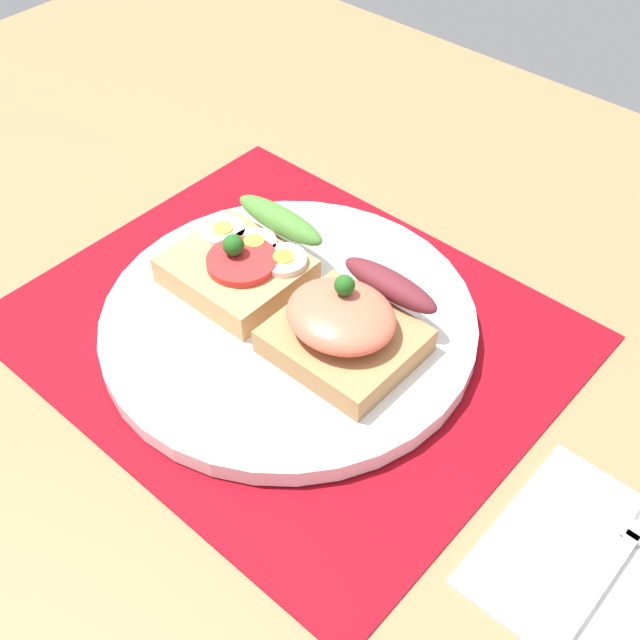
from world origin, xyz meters
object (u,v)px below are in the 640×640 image
sandwich_salmon (347,325)px  fork (610,569)px  napkin (600,571)px  sandwich_egg_tomato (246,260)px  plate (289,322)px

sandwich_salmon → fork: bearing=-6.7°
sandwich_salmon → napkin: (20.99, -2.75, -3.46)cm
sandwich_egg_tomato → fork: size_ratio=0.69×
plate → fork: 26.55cm
sandwich_salmon → napkin: bearing=-7.5°
sandwich_salmon → fork: 21.75cm
plate → sandwich_salmon: 5.79cm
sandwich_egg_tomato → fork: (31.64, -3.08, -2.53)cm
sandwich_salmon → fork: size_ratio=0.71×
sandwich_salmon → fork: (21.40, -2.51, -3.00)cm
plate → sandwich_egg_tomato: bearing=169.1°
sandwich_salmon → sandwich_egg_tomato: bearing=176.8°
plate → fork: size_ratio=1.93×
napkin → fork: bearing=30.6°
sandwich_egg_tomato → plate: bearing=-10.9°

